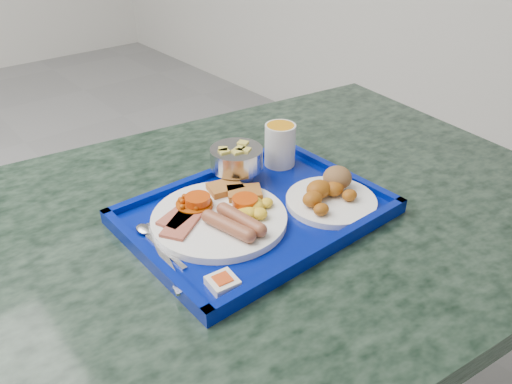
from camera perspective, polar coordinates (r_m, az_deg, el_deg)
table at (r=1.07m, az=-1.41°, el=-12.22°), size 1.45×1.06×0.84m
tray at (r=0.92m, az=0.00°, el=-2.43°), size 0.46×0.34×0.03m
main_plate at (r=0.89m, az=-3.76°, el=-2.59°), size 0.24×0.24×0.04m
bread_plate at (r=0.95m, az=8.50°, el=-0.25°), size 0.17×0.17×0.06m
fruit_bowl at (r=0.99m, az=-2.24°, el=3.79°), size 0.10×0.10×0.07m
juice_cup at (r=1.05m, az=2.76°, el=5.54°), size 0.06×0.06×0.09m
spoon at (r=0.87m, az=-12.06°, el=-4.84°), size 0.03×0.15×0.01m
knife at (r=0.82m, az=-10.55°, el=-7.17°), size 0.06×0.19×0.00m
jam_packet at (r=0.75m, az=-3.84°, el=-10.30°), size 0.05×0.05×0.02m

